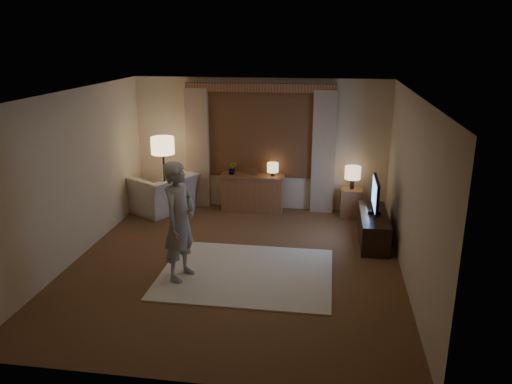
% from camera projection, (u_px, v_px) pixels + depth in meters
% --- Properties ---
extents(room, '(5.04, 5.54, 2.64)m').
position_uv_depth(room, '(240.00, 172.00, 7.73)').
color(room, brown).
rests_on(room, ground).
extents(rug, '(2.50, 2.00, 0.02)m').
position_uv_depth(rug, '(246.00, 273.00, 7.36)').
color(rug, beige).
rests_on(rug, floor).
extents(sideboard, '(1.20, 0.40, 0.70)m').
position_uv_depth(sideboard, '(253.00, 194.00, 9.93)').
color(sideboard, brown).
rests_on(sideboard, floor).
extents(picture_frame, '(0.16, 0.02, 0.20)m').
position_uv_depth(picture_frame, '(252.00, 172.00, 9.79)').
color(picture_frame, brown).
rests_on(picture_frame, sideboard).
extents(plant, '(0.17, 0.13, 0.30)m').
position_uv_depth(plant, '(232.00, 169.00, 9.83)').
color(plant, '#999999').
rests_on(plant, sideboard).
extents(table_lamp_sideboard, '(0.22, 0.22, 0.30)m').
position_uv_depth(table_lamp_sideboard, '(273.00, 168.00, 9.71)').
color(table_lamp_sideboard, black).
rests_on(table_lamp_sideboard, sideboard).
extents(floor_lamp, '(0.44, 0.44, 1.52)m').
position_uv_depth(floor_lamp, '(163.00, 150.00, 9.52)').
color(floor_lamp, black).
rests_on(floor_lamp, floor).
extents(armchair, '(1.45, 1.51, 0.75)m').
position_uv_depth(armchair, '(162.00, 193.00, 9.91)').
color(armchair, '#F1E0C7').
rests_on(armchair, floor).
extents(side_table, '(0.40, 0.40, 0.56)m').
position_uv_depth(side_table, '(351.00, 203.00, 9.63)').
color(side_table, brown).
rests_on(side_table, floor).
extents(table_lamp_side, '(0.30, 0.30, 0.44)m').
position_uv_depth(table_lamp_side, '(353.00, 173.00, 9.45)').
color(table_lamp_side, black).
rests_on(table_lamp_side, side_table).
extents(tv_stand, '(0.45, 1.40, 0.50)m').
position_uv_depth(tv_stand, '(373.00, 228.00, 8.45)').
color(tv_stand, black).
rests_on(tv_stand, floor).
extents(tv, '(0.21, 0.84, 0.61)m').
position_uv_depth(tv, '(376.00, 195.00, 8.27)').
color(tv, black).
rests_on(tv, tv_stand).
extents(person, '(0.56, 0.71, 1.72)m').
position_uv_depth(person, '(180.00, 221.00, 6.98)').
color(person, '#A19E95').
rests_on(person, rug).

